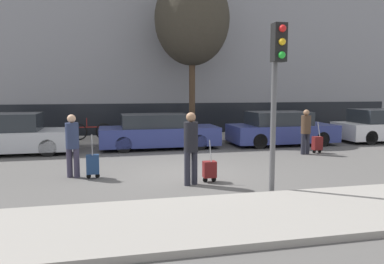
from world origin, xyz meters
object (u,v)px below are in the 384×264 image
Objects in this scene: parked_car_1 at (158,132)px; bare_tree_near_crossing at (192,20)px; parked_car_0 at (7,135)px; pedestrian_center at (191,144)px; parked_bicycle at (91,131)px; trolley_left at (93,164)px; parked_car_3 at (382,126)px; traffic_light at (277,74)px; trolley_right at (317,143)px; pedestrian_right at (306,129)px; trolley_center at (210,169)px; pedestrian_left at (72,142)px; parked_car_2 at (281,129)px.

bare_tree_near_crossing is (1.94, 2.51, 4.83)m from parked_car_1.
parked_car_0 is 2.59× the size of pedestrian_center.
parked_car_1 is at bearing -39.90° from parked_bicycle.
trolley_left is at bearing -87.60° from parked_bicycle.
parked_car_3 reaches higher than parked_car_1.
pedestrian_center is 8.48m from parked_bicycle.
traffic_light is (1.61, -7.08, 1.99)m from parked_car_1.
trolley_right is at bearing -167.38° from pedestrian_center.
parked_car_3 is 2.53× the size of pedestrian_right.
trolley_center is at bearing 127.65° from traffic_light.
parked_car_1 is 5.18m from trolley_left.
parked_car_1 is 3.42m from parked_bicycle.
pedestrian_right is at bearing -143.77° from pedestrian_left.
traffic_light reaches higher than parked_car_2.
parked_car_3 is 0.54× the size of bare_tree_near_crossing.
trolley_left reaches higher than trolley_right.
parked_car_0 reaches higher than parked_car_3.
parked_car_3 is (4.85, -0.05, 0.02)m from parked_car_2.
pedestrian_right is at bearing 53.68° from traffic_light.
pedestrian_center is 9.67m from bare_tree_near_crossing.
parked_car_0 is 1.00× the size of parked_car_1.
pedestrian_right is (4.95, -2.53, 0.26)m from parked_car_1.
parked_car_2 reaches higher than parked_car_1.
pedestrian_center reaches higher than parked_bicycle.
pedestrian_center is at bearing -132.13° from parked_car_2.
pedestrian_right reaches higher than trolley_left.
parked_bicycle is (-0.29, 6.81, 0.12)m from trolley_left.
parked_car_1 is 6.00m from trolley_right.
trolley_center is at bearing -99.83° from bare_tree_near_crossing.
parked_car_1 is (5.44, 0.14, -0.04)m from parked_car_0.
parked_car_3 reaches higher than parked_car_2.
trolley_left is (-12.34, -4.40, -0.30)m from parked_car_3.
trolley_left is 1.01× the size of trolley_right.
pedestrian_left is 9.54m from bare_tree_near_crossing.
trolley_center is at bearing -177.95° from pedestrian_left.
trolley_center is at bearing 179.93° from pedestrian_center.
pedestrian_left reaches higher than trolley_right.
pedestrian_center reaches higher than trolley_center.
pedestrian_left is at bearing -58.66° from parked_car_0.
bare_tree_near_crossing is at bearing 80.17° from trolley_center.
pedestrian_left is (-12.85, -4.18, 0.28)m from parked_car_3.
pedestrian_left is at bearing -122.89° from parked_car_1.
trolley_center is at bearing -150.08° from parked_car_3.
traffic_light is at bearing -44.55° from parked_car_0.
pedestrian_right reaches higher than parked_car_2.
pedestrian_left is 1.45× the size of trolley_right.
bare_tree_near_crossing is at bearing 52.27° from parked_car_1.
pedestrian_center is 1.11× the size of pedestrian_right.
pedestrian_center is at bearing -147.94° from trolley_right.
trolley_right is (0.34, -2.25, -0.29)m from parked_car_2.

